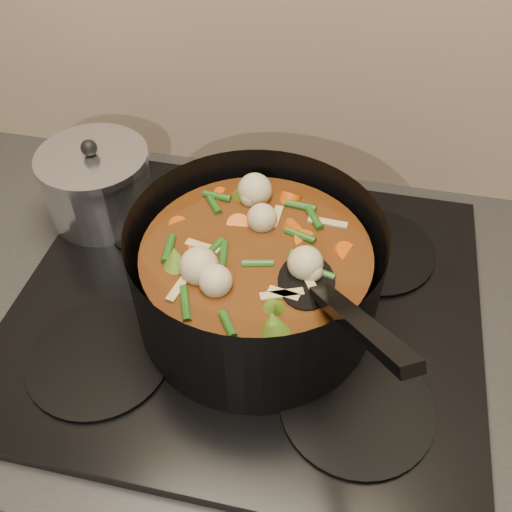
# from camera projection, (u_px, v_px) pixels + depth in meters

# --- Properties ---
(counter) EXTENTS (2.64, 0.64, 0.91)m
(counter) POSITION_uv_depth(u_px,v_px,m) (250.00, 453.00, 1.12)
(counter) COLOR brown
(counter) RESTS_ON ground
(stovetop) EXTENTS (0.62, 0.54, 0.03)m
(stovetop) POSITION_uv_depth(u_px,v_px,m) (248.00, 304.00, 0.78)
(stovetop) COLOR black
(stovetop) RESTS_ON counter
(stockpot) EXTENTS (0.39, 0.40, 0.23)m
(stockpot) POSITION_uv_depth(u_px,v_px,m) (256.00, 276.00, 0.71)
(stockpot) COLOR black
(stockpot) RESTS_ON stovetop
(saucepan) EXTENTS (0.16, 0.16, 0.13)m
(saucepan) POSITION_uv_depth(u_px,v_px,m) (98.00, 184.00, 0.86)
(saucepan) COLOR silver
(saucepan) RESTS_ON stovetop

